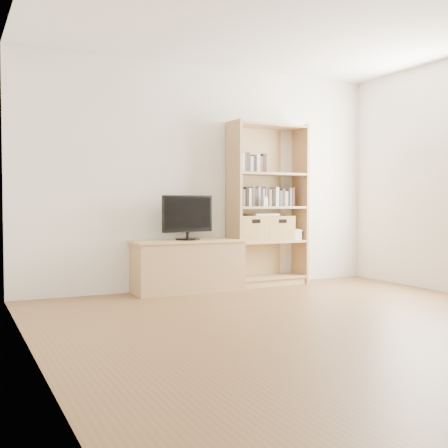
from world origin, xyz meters
TOP-DOWN VIEW (x-y plane):
  - floor at (0.00, 0.00)m, footprint 4.50×5.00m
  - back_wall at (0.00, 2.50)m, footprint 4.50×0.02m
  - left_wall at (-2.25, 0.00)m, footprint 0.02×5.00m
  - tv_stand at (-0.34, 2.27)m, footprint 1.23×0.47m
  - bookshelf at (0.73, 2.33)m, footprint 0.99×0.39m
  - television at (-0.34, 2.27)m, footprint 0.63×0.17m
  - books_row_mid at (0.73, 2.35)m, footprint 0.91×0.23m
  - books_row_upper at (0.51, 2.34)m, footprint 0.41×0.17m
  - baby_monitor at (0.63, 2.21)m, footprint 0.06×0.04m
  - basket_left at (0.47, 2.31)m, footprint 0.38×0.32m
  - basket_right at (0.85, 2.33)m, footprint 0.36×0.30m
  - laptop at (0.66, 2.31)m, footprint 0.32×0.23m
  - magazine_stack at (1.07, 2.33)m, footprint 0.18×0.25m

SIDE VIEW (x-z plane):
  - floor at x=0.00m, z-range -0.01..0.01m
  - tv_stand at x=-0.34m, z-range 0.00..0.56m
  - magazine_stack at x=1.07m, z-range 0.54..0.65m
  - basket_right at x=0.85m, z-range 0.54..0.84m
  - basket_left at x=0.47m, z-range 0.54..0.85m
  - television at x=-0.34m, z-range 0.59..1.08m
  - laptop at x=0.66m, z-range 0.85..0.87m
  - bookshelf at x=0.73m, z-range 0.00..1.96m
  - baby_monitor at x=0.63m, z-range 0.96..1.06m
  - books_row_mid at x=0.73m, z-range 0.96..1.20m
  - back_wall at x=0.00m, z-range 0.00..2.60m
  - left_wall at x=-2.25m, z-range 0.00..2.60m
  - books_row_upper at x=0.51m, z-range 1.36..1.57m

